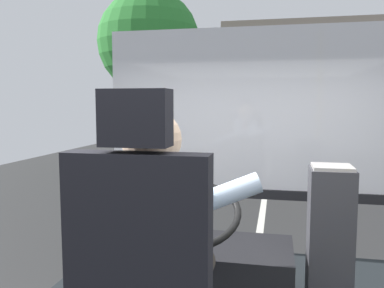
{
  "coord_description": "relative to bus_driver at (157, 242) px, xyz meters",
  "views": [
    {
      "loc": [
        0.24,
        -1.87,
        2.11
      ],
      "look_at": [
        -0.34,
        0.84,
        1.82
      ],
      "focal_mm": 37.31,
      "sensor_mm": 36.0,
      "label": 1
    }
  ],
  "objects": [
    {
      "name": "ground",
      "position": [
        0.19,
        9.26,
        -1.61
      ],
      "size": [
        18.0,
        44.0,
        0.06
      ],
      "color": "#2B2B2B"
    },
    {
      "name": "bus_driver",
      "position": [
        0.0,
        0.0,
        0.0
      ],
      "size": [
        0.78,
        0.62,
        0.79
      ],
      "color": "#332D28",
      "rests_on": "driver_seat"
    },
    {
      "name": "steering_console",
      "position": [
        0.0,
        1.03,
        -0.55
      ],
      "size": [
        1.1,
        1.0,
        0.86
      ],
      "color": "black",
      "rests_on": "bus_floor"
    },
    {
      "name": "fare_box",
      "position": [
        0.76,
        1.09,
        -0.32
      ],
      "size": [
        0.26,
        0.27,
        0.93
      ],
      "color": "#333338",
      "rests_on": "bus_floor"
    },
    {
      "name": "windshield_panel",
      "position": [
        0.19,
        2.08,
        0.27
      ],
      "size": [
        2.5,
        0.08,
        1.48
      ],
      "color": "silver"
    },
    {
      "name": "street_tree",
      "position": [
        -3.9,
        11.85,
        2.58
      ],
      "size": [
        3.48,
        3.48,
        5.92
      ],
      "color": "#4C3828",
      "rests_on": "ground"
    },
    {
      "name": "shop_building",
      "position": [
        4.22,
        19.91,
        1.39
      ],
      "size": [
        12.95,
        4.63,
        5.94
      ],
      "color": "gray",
      "rests_on": "ground"
    },
    {
      "name": "parked_car_silver",
      "position": [
        5.17,
        22.7,
        -0.85
      ],
      "size": [
        1.91,
        3.92,
        1.43
      ],
      "color": "silver",
      "rests_on": "ground"
    }
  ]
}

